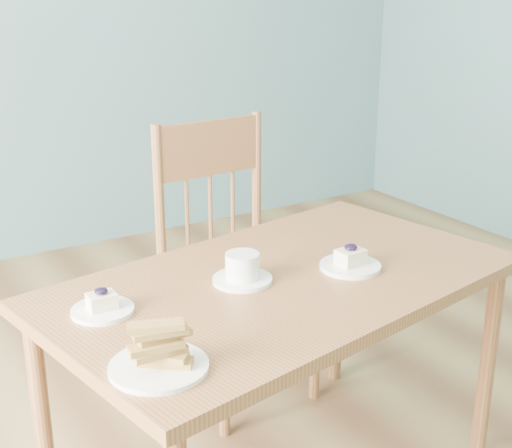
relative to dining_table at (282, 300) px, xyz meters
name	(u,v)px	position (x,y,z in m)	size (l,w,h in m)	color
room	(269,28)	(-0.17, -0.19, 0.74)	(5.01, 5.01, 2.71)	#9B7948
dining_table	(282,300)	(0.00, 0.00, 0.00)	(1.38, 0.94, 0.68)	#946238
dining_chair	(233,260)	(0.16, 0.55, -0.11)	(0.48, 0.46, 0.99)	#946238
cheesecake_plate_near	(350,262)	(0.19, -0.05, 0.09)	(0.17, 0.17, 0.07)	white
cheesecake_plate_far	(102,306)	(-0.49, 0.05, 0.08)	(0.15, 0.15, 0.06)	white
coffee_cup	(243,270)	(-0.11, 0.03, 0.10)	(0.16, 0.16, 0.08)	white
biscotti_plate	(158,353)	(-0.48, -0.27, 0.10)	(0.21, 0.21, 0.11)	white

